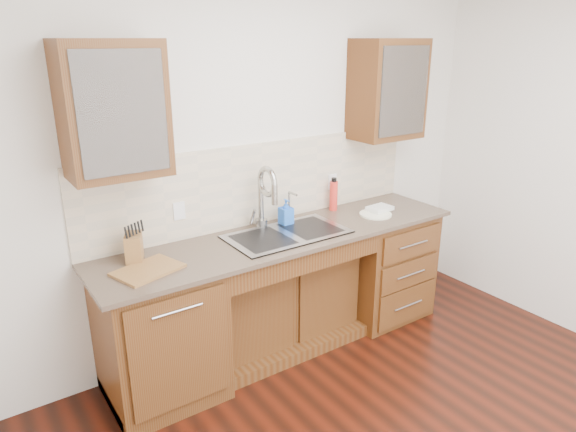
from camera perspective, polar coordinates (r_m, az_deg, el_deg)
wall_back at (r=3.74m, az=-3.48°, el=6.00°), size 4.00×0.10×2.70m
base_cabinet_left at (r=3.41m, az=-14.03°, el=-12.56°), size 0.70×0.62×0.88m
base_cabinet_center at (r=3.89m, az=-1.10°, el=-9.27°), size 1.20×0.44×0.70m
base_cabinet_right at (r=4.33m, az=10.18°, el=-5.17°), size 0.70×0.62×0.88m
countertop at (r=3.58m, az=-0.23°, el=-2.24°), size 2.70×0.65×0.03m
backsplash at (r=3.73m, az=-2.95°, el=3.66°), size 2.70×0.02×0.59m
sink at (r=3.59m, az=-0.09°, el=-3.35°), size 0.84×0.46×0.19m
faucet at (r=3.64m, az=-3.04°, el=1.71°), size 0.04×0.04×0.40m
filter_tap at (r=3.80m, az=0.11°, el=1.24°), size 0.02×0.02×0.24m
upper_cabinet_left at (r=3.05m, az=-18.89°, el=11.09°), size 0.55×0.34×0.75m
upper_cabinet_right at (r=4.14m, az=10.96°, el=13.63°), size 0.55×0.34×0.75m
outlet_left at (r=3.46m, az=-12.01°, el=0.56°), size 0.08×0.01×0.12m
outlet_right at (r=4.11m, az=4.94°, el=3.84°), size 0.08×0.01×0.12m
soap_bottle at (r=3.72m, az=-0.23°, el=0.44°), size 0.09×0.09×0.19m
water_bottle at (r=4.05m, az=5.08°, el=2.25°), size 0.08×0.08×0.23m
plate at (r=4.01m, az=9.70°, el=0.19°), size 0.31×0.31×0.01m
dish_towel at (r=4.08m, az=10.15°, el=0.85°), size 0.20×0.15×0.03m
knife_block at (r=3.25m, az=-16.74°, el=-3.39°), size 0.15×0.18×0.17m
cutting_board at (r=3.12m, az=-15.30°, el=-5.80°), size 0.43×0.36×0.02m
cup_left_a at (r=3.04m, az=-19.79°, el=10.07°), size 0.17×0.17×0.11m
cup_left_b at (r=3.10m, az=-16.14°, el=10.40°), size 0.11×0.11×0.09m
cup_right_a at (r=4.05m, az=9.56°, el=12.81°), size 0.14×0.14×0.09m
cup_right_b at (r=4.21m, az=11.79°, el=12.97°), size 0.11×0.11×0.10m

